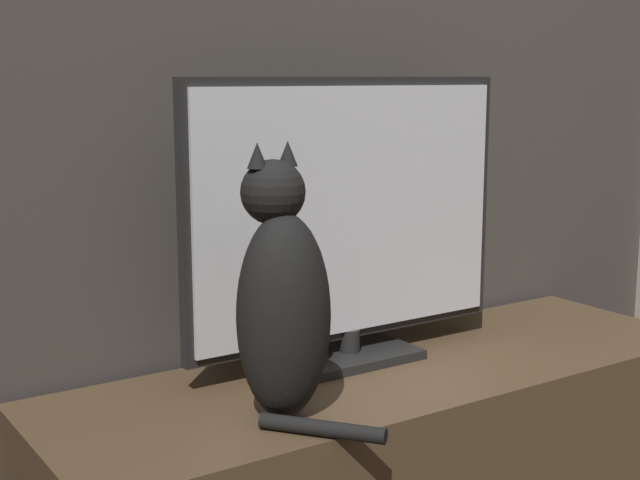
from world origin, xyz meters
name	(u,v)px	position (x,y,z in m)	size (l,w,h in m)	color
tv	(350,221)	(-0.05, 1.03, 0.83)	(0.78, 0.17, 0.61)	black
cat	(281,302)	(-0.34, 0.83, 0.73)	(0.18, 0.30, 0.49)	black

